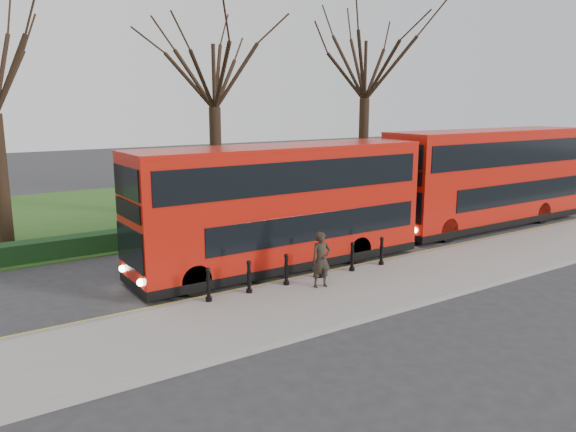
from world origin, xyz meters
TOP-DOWN VIEW (x-y plane):
  - ground at (0.00, 0.00)m, footprint 120.00×120.00m
  - pavement at (0.00, -3.00)m, footprint 60.00×4.00m
  - kerb at (0.00, -1.00)m, footprint 60.00×0.25m
  - grass_verge at (0.00, 15.00)m, footprint 60.00×18.00m
  - hedge at (0.00, 6.80)m, footprint 60.00×0.90m
  - yellow_line_outer at (0.00, -0.70)m, footprint 60.00×0.10m
  - yellow_line_inner at (0.00, -0.50)m, footprint 60.00×0.10m
  - tree_mid at (2.00, 10.00)m, footprint 6.77×6.77m
  - tree_right at (12.00, 10.00)m, footprint 7.31×7.31m
  - bollard_row at (-0.48, -1.35)m, footprint 7.18×0.15m
  - bus_lead at (0.06, 0.84)m, footprint 11.36×2.61m
  - bus_rear at (12.43, 1.21)m, footprint 11.90×2.73m
  - pedestrian at (-0.35, -2.14)m, footprint 0.74×0.56m

SIDE VIEW (x-z plane):
  - ground at x=0.00m, z-range 0.00..0.00m
  - yellow_line_outer at x=0.00m, z-range 0.00..0.01m
  - yellow_line_inner at x=0.00m, z-range 0.00..0.01m
  - grass_verge at x=0.00m, z-range 0.00..0.06m
  - pavement at x=0.00m, z-range 0.00..0.15m
  - kerb at x=0.00m, z-range -0.01..0.15m
  - hedge at x=0.00m, z-range 0.00..0.80m
  - bollard_row at x=-0.48m, z-range 0.15..1.15m
  - pedestrian at x=-0.35m, z-range 0.15..1.97m
  - bus_lead at x=0.06m, z-range 0.02..4.54m
  - bus_rear at x=12.43m, z-range 0.02..4.75m
  - tree_mid at x=2.00m, z-range 2.39..12.97m
  - tree_right at x=12.00m, z-range 2.59..14.02m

